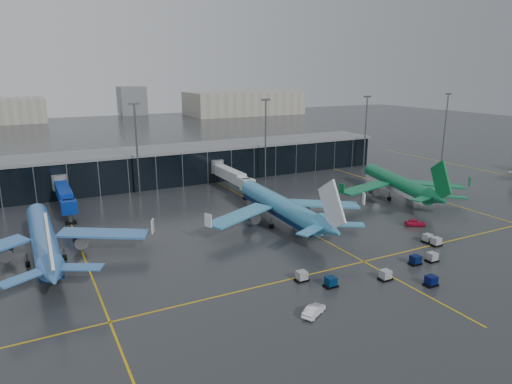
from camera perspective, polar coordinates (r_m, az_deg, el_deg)
name	(u,v)px	position (r m, az deg, el deg)	size (l,w,h in m)	color
ground	(275,244)	(92.15, 2.43, -6.53)	(600.00, 600.00, 0.00)	#282B2D
terminal_pier	(177,164)	(145.64, -9.80, 3.48)	(142.00, 17.00, 10.70)	black
jet_bridges	(64,194)	(121.05, -22.86, -0.21)	(94.00, 27.50, 7.20)	#595B60
flood_masts	(205,141)	(134.68, -6.34, 6.32)	(203.00, 0.50, 25.50)	#595B60
distant_hangars	(154,105)	(357.53, -12.57, 10.52)	(260.00, 71.00, 22.00)	#B2AD99
taxi_lines	(290,222)	(105.55, 4.27, -3.74)	(220.00, 120.00, 0.02)	gold
airliner_arkefly	(41,224)	(91.30, -25.25, -3.63)	(39.20, 44.65, 13.72)	#3A76BF
airliner_klm_near	(280,194)	(102.17, 2.96, -0.28)	(39.65, 45.15, 13.88)	#3990BE
airliner_aer_lingus	(397,174)	(129.43, 17.25, 2.18)	(38.18, 43.49, 13.36)	#0D6D3D
baggage_carts	(398,263)	(85.36, 17.28, -8.46)	(34.56, 15.78, 1.70)	black
mobile_airstair	(307,225)	(101.22, 6.40, -4.16)	(3.12, 3.74, 3.45)	white
service_van_red	(415,223)	(108.34, 19.28, -3.64)	(1.80, 4.47, 1.52)	#B70E32
service_van_white	(314,310)	(67.29, 7.24, -14.46)	(1.60, 4.58, 1.51)	white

